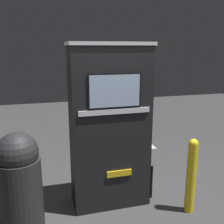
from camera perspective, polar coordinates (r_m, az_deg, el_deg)
ground_plane at (r=3.50m, az=0.53°, el=-20.56°), size 14.00×14.00×0.00m
gas_pump at (r=3.25m, az=-0.47°, el=-3.26°), size 1.06×0.48×2.04m
safety_bollard at (r=3.38m, az=16.85°, el=-12.86°), size 0.12×0.12×0.95m
trash_bin at (r=3.10m, az=-19.43°, el=-14.02°), size 0.47×0.47×1.12m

